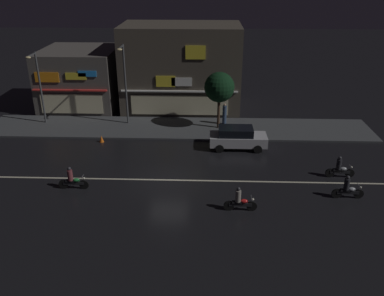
{
  "coord_description": "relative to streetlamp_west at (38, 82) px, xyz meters",
  "views": [
    {
      "loc": [
        2.39,
        -22.88,
        12.73
      ],
      "look_at": [
        1.46,
        2.5,
        1.19
      ],
      "focal_mm": 37.54,
      "sensor_mm": 36.0,
      "label": 1
    }
  ],
  "objects": [
    {
      "name": "ground_plane",
      "position": [
        11.75,
        -9.63,
        -3.84
      ],
      "size": [
        140.0,
        140.0,
        0.0
      ],
      "primitive_type": "plane",
      "color": "black"
    },
    {
      "name": "lane_divider_stripe",
      "position": [
        11.75,
        -9.63,
        -3.84
      ],
      "size": [
        31.16,
        0.16,
        0.01
      ],
      "primitive_type": "cube",
      "color": "beige",
      "rests_on": "ground"
    },
    {
      "name": "motorcycle_opposite_lane",
      "position": [
        5.9,
        -10.95,
        -3.21
      ],
      "size": [
        1.9,
        0.6,
        1.52
      ],
      "rotation": [
        0.0,
        0.0,
        3.02
      ],
      "color": "black",
      "rests_on": "ground"
    },
    {
      "name": "traffic_cone",
      "position": [
        5.9,
        -3.61,
        -3.57
      ],
      "size": [
        0.36,
        0.36,
        0.55
      ],
      "primitive_type": "cone",
      "color": "orange",
      "rests_on": "ground"
    },
    {
      "name": "streetlamp_mid",
      "position": [
        7.31,
        0.11,
        0.34
      ],
      "size": [
        0.44,
        1.64,
        6.82
      ],
      "color": "#47494C",
      "rests_on": "sidewalk_far"
    },
    {
      "name": "streetlamp_west",
      "position": [
        0.0,
        0.0,
        0.0
      ],
      "size": [
        0.44,
        1.64,
        6.17
      ],
      "color": "#47494C",
      "rests_on": "sidewalk_far"
    },
    {
      "name": "parked_car_near_kerb",
      "position": [
        16.57,
        -4.35,
        -2.97
      ],
      "size": [
        4.3,
        1.98,
        1.67
      ],
      "rotation": [
        0.0,
        0.0,
        3.14
      ],
      "color": "silver",
      "rests_on": "ground"
    },
    {
      "name": "motorcycle_following",
      "position": [
        22.65,
        -11.45,
        -3.21
      ],
      "size": [
        1.9,
        0.6,
        1.52
      ],
      "rotation": [
        0.0,
        0.0,
        3.28
      ],
      "color": "black",
      "rests_on": "ground"
    },
    {
      "name": "storefront_left_block",
      "position": [
        1.91,
        5.67,
        -1.08
      ],
      "size": [
        7.08,
        7.6,
        5.53
      ],
      "color": "#56514C",
      "rests_on": "ground"
    },
    {
      "name": "storefront_center_block",
      "position": [
        11.75,
        5.16,
        0.12
      ],
      "size": [
        10.94,
        6.58,
        7.93
      ],
      "color": "#4C443A",
      "rests_on": "ground"
    },
    {
      "name": "sidewalk_far",
      "position": [
        11.75,
        -0.54,
        -3.77
      ],
      "size": [
        32.8,
        4.98,
        0.14
      ],
      "primitive_type": "cube",
      "color": "#424447",
      "rests_on": "ground"
    },
    {
      "name": "street_tree",
      "position": [
        15.21,
        -0.46,
        -0.19
      ],
      "size": [
        2.5,
        2.5,
        4.79
      ],
      "color": "#473323",
      "rests_on": "sidewalk_far"
    },
    {
      "name": "pedestrian_on_sidewalk",
      "position": [
        15.75,
        0.38,
        -2.83
      ],
      "size": [
        0.36,
        0.36,
        1.87
      ],
      "rotation": [
        0.0,
        0.0,
        0.0
      ],
      "color": "#334766",
      "rests_on": "sidewalk_far"
    },
    {
      "name": "motorcycle_lead",
      "position": [
        22.97,
        -8.82,
        -3.21
      ],
      "size": [
        1.9,
        0.6,
        1.52
      ],
      "rotation": [
        0.0,
        0.0,
        -0.05
      ],
      "color": "black",
      "rests_on": "ground"
    },
    {
      "name": "motorcycle_trailing_far",
      "position": [
        16.12,
        -13.04,
        -3.21
      ],
      "size": [
        1.9,
        0.6,
        1.52
      ],
      "rotation": [
        0.0,
        0.0,
        3.27
      ],
      "color": "black",
      "rests_on": "ground"
    }
  ]
}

